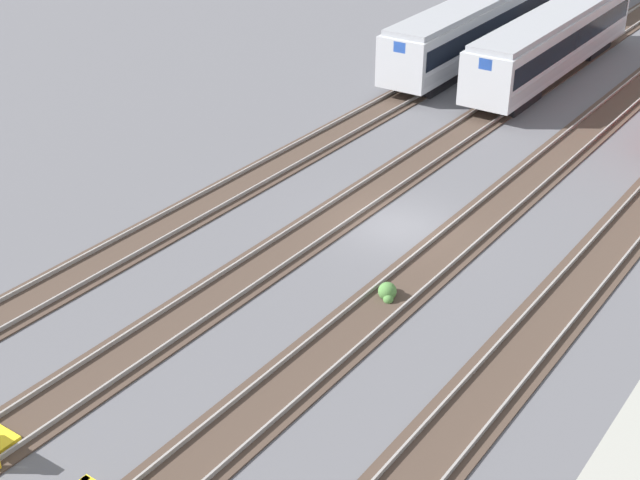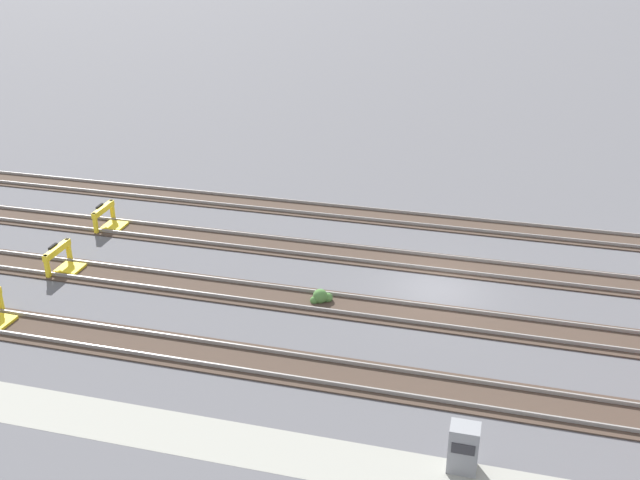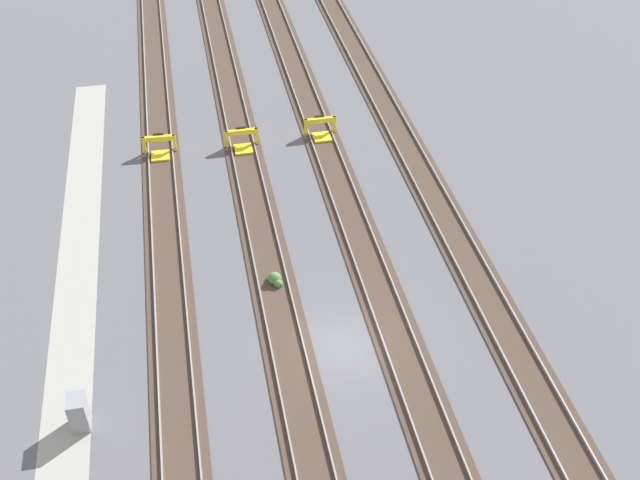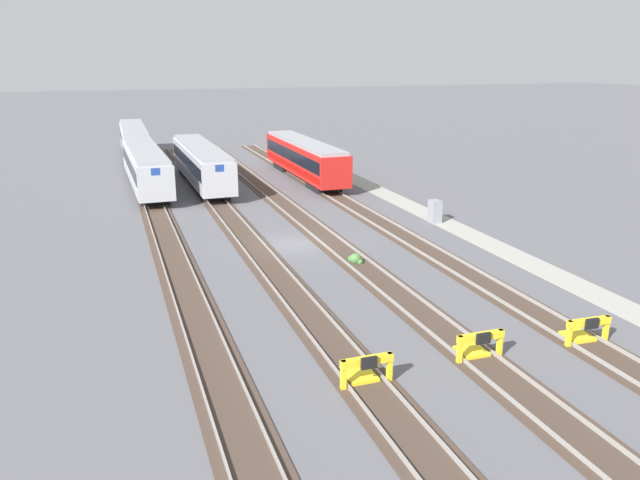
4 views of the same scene
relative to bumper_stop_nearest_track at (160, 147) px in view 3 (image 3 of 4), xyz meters
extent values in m
plane|color=#5B5B60|center=(17.29, 7.42, -0.51)|extent=(400.00, 400.00, 0.00)
cube|color=#9E9E93|center=(17.29, -4.44, -0.51)|extent=(54.00, 2.00, 0.01)
cube|color=#47382D|center=(17.29, 0.01, -0.48)|extent=(90.00, 2.23, 0.06)
cube|color=gray|center=(17.29, 0.73, -0.38)|extent=(90.00, 0.07, 0.15)
cube|color=gray|center=(17.29, -0.71, -0.38)|extent=(90.00, 0.07, 0.15)
cube|color=#47382D|center=(17.29, 4.95, -0.48)|extent=(90.00, 2.24, 0.06)
cube|color=gray|center=(17.29, 5.67, -0.38)|extent=(90.00, 0.07, 0.15)
cube|color=gray|center=(17.29, 4.23, -0.38)|extent=(90.00, 0.07, 0.15)
cube|color=#47382D|center=(17.29, 9.89, -0.48)|extent=(90.00, 2.24, 0.06)
cube|color=gray|center=(17.29, 10.61, -0.38)|extent=(90.00, 0.07, 0.15)
cube|color=gray|center=(17.29, 9.17, -0.38)|extent=(90.00, 0.07, 0.15)
cube|color=#47382D|center=(17.29, 14.83, -0.48)|extent=(90.00, 2.23, 0.06)
cube|color=gray|center=(17.29, 15.55, -0.38)|extent=(90.00, 0.07, 0.15)
cube|color=gray|center=(17.29, 14.12, -0.38)|extent=(90.00, 0.07, 0.15)
cube|color=yellow|center=(-0.20, 0.91, 0.06)|extent=(0.19, 0.19, 1.15)
cube|color=yellow|center=(-0.28, -0.89, 0.06)|extent=(0.19, 0.19, 1.15)
cube|color=yellow|center=(-0.24, 0.01, 0.49)|extent=(0.32, 2.01, 0.30)
cube|color=yellow|center=(0.31, -0.01, -0.42)|extent=(1.14, 1.12, 0.18)
cube|color=black|center=(-0.42, 0.02, 0.49)|extent=(0.14, 0.60, 0.44)
cube|color=yellow|center=(0.00, 5.85, 0.06)|extent=(0.18, 0.18, 1.15)
cube|color=yellow|center=(0.00, 4.05, 0.06)|extent=(0.18, 0.18, 1.15)
cube|color=yellow|center=(0.00, 4.95, 0.49)|extent=(0.25, 2.00, 0.30)
cube|color=yellow|center=(0.55, 4.95, -0.42)|extent=(1.10, 1.08, 0.18)
cube|color=black|center=(-0.18, 4.95, 0.49)|extent=(0.12, 0.60, 0.44)
cube|color=yellow|center=(-0.42, 10.79, 0.06)|extent=(0.18, 0.18, 1.15)
cube|color=yellow|center=(-0.40, 8.99, 0.06)|extent=(0.18, 0.18, 1.15)
cube|color=yellow|center=(-0.41, 9.89, 0.49)|extent=(0.27, 2.00, 0.30)
cube|color=yellow|center=(0.14, 9.90, -0.42)|extent=(1.12, 1.10, 0.18)
cube|color=black|center=(-0.59, 9.89, 0.49)|extent=(0.13, 0.60, 0.44)
cube|color=gray|center=(19.32, -3.77, 0.29)|extent=(0.90, 0.70, 1.60)
cube|color=#333338|center=(19.32, -4.13, 0.53)|extent=(0.70, 0.04, 0.36)
sphere|color=#4C7F3D|center=(12.56, 5.06, -0.23)|extent=(0.64, 0.64, 0.64)
sphere|color=#4C7F3D|center=(12.86, 5.18, -0.33)|extent=(0.44, 0.44, 0.44)
sphere|color=#4C7F3D|center=(12.34, 4.88, -0.37)|extent=(0.36, 0.36, 0.36)
camera|label=1|loc=(-9.71, -7.90, 15.91)|focal=50.00mm
camera|label=2|loc=(19.62, -22.06, 15.50)|focal=42.00mm
camera|label=3|loc=(39.16, 1.97, 24.33)|focal=42.00mm
camera|label=4|loc=(-18.80, 17.97, 10.86)|focal=35.00mm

